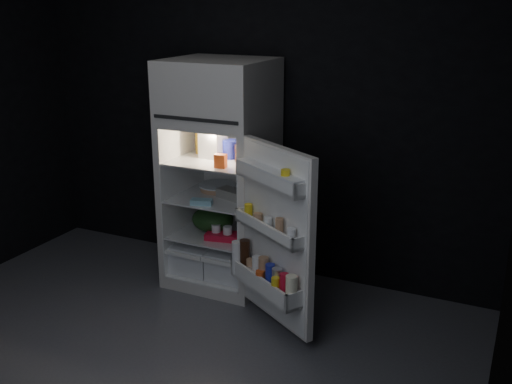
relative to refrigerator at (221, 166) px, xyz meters
The scene contains 18 objects.
floor 1.63m from the refrigerator, 84.91° to the right, with size 4.00×3.40×0.00m, color #58585E.
wall_back 0.56m from the refrigerator, 72.76° to the left, with size 4.00×0.00×2.70m, color black.
wall_right 2.53m from the refrigerator, 31.95° to the right, with size 0.00×3.40×2.70m, color black.
refrigerator is the anchor object (origin of this frame).
fridge_door 0.95m from the refrigerator, 39.74° to the right, with size 0.71×0.54×1.22m.
milk_jug 0.20m from the refrigerator, 162.33° to the right, with size 0.17×0.17×0.24m, color white.
mayo_jar 0.16m from the refrigerator, 18.65° to the left, with size 0.12×0.12×0.14m, color #1D269F.
jam_jar 0.24m from the refrigerator, ahead, with size 0.10×0.10×0.13m, color black.
amber_bottle 0.28m from the refrigerator, 166.34° to the left, with size 0.08×0.08×0.22m, color #C2891F.
small_carton 0.31m from the refrigerator, 62.37° to the right, with size 0.08×0.06×0.10m, color #DB4E19.
egg_carton 0.26m from the refrigerator, 22.73° to the right, with size 0.32×0.12×0.07m, color gray.
pie 0.24m from the refrigerator, 134.72° to the left, with size 0.28×0.28×0.04m, color #AA7D59.
flat_package 0.35m from the refrigerator, 94.48° to the right, with size 0.16×0.08×0.04m, color #7BAFBF.
wrapped_pkg 0.32m from the refrigerator, 36.58° to the left, with size 0.12×0.10×0.05m, color #F7F1CA.
produce_bag 0.44m from the refrigerator, 134.32° to the right, with size 0.34×0.29×0.20m, color #193815.
yogurt_tray 0.54m from the refrigerator, 60.49° to the right, with size 0.26×0.14×0.05m, color red.
small_can_red 0.53m from the refrigerator, 31.23° to the left, with size 0.07×0.07×0.09m, color red.
small_can_silver 0.57m from the refrigerator, 26.10° to the left, with size 0.07×0.07×0.09m, color silver.
Camera 1 is at (2.05, -2.63, 2.19)m, focal length 42.00 mm.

